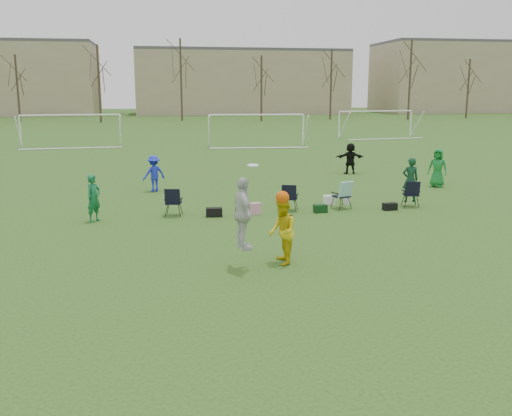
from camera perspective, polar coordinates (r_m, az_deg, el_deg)
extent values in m
plane|color=#284B17|center=(12.74, 6.93, -7.69)|extent=(260.00, 260.00, 0.00)
imported|color=#126537|center=(19.26, -15.92, 0.95)|extent=(0.64, 0.68, 1.55)
imported|color=#1B2ACB|center=(24.55, -10.18, 3.42)|extent=(1.14, 0.94, 1.53)
imported|color=#14752C|center=(26.56, 17.71, 3.85)|extent=(0.99, 0.94, 1.70)
imported|color=black|center=(29.81, 9.41, 4.92)|extent=(1.51, 0.60, 1.59)
imported|color=silver|center=(13.42, -1.30, -0.58)|extent=(0.60, 1.07, 1.73)
imported|color=yellow|center=(13.98, 2.64, -2.37)|extent=(0.64, 0.81, 1.64)
sphere|color=#DF550B|center=(13.80, 2.67, 1.05)|extent=(0.33, 0.33, 0.33)
cylinder|color=white|center=(13.21, -0.31, 4.29)|extent=(0.27, 0.27, 0.05)
imported|color=#103B22|center=(21.80, 15.18, 2.73)|extent=(0.64, 0.46, 1.65)
cube|color=black|center=(19.42, -4.21, -0.42)|extent=(0.57, 0.34, 0.30)
cube|color=pink|center=(19.73, -0.04, -0.05)|extent=(0.39, 0.29, 0.40)
cube|color=black|center=(20.16, 6.45, -0.05)|extent=(0.47, 0.32, 0.28)
cube|color=white|center=(21.70, 7.31, 0.82)|extent=(0.47, 0.37, 0.32)
cylinder|color=silver|center=(21.79, 9.07, 0.78)|extent=(0.26, 0.26, 0.30)
cube|color=black|center=(20.98, 13.24, 0.15)|extent=(0.52, 0.31, 0.26)
cube|color=black|center=(19.68, -8.26, 0.63)|extent=(0.69, 0.69, 0.96)
cube|color=black|center=(20.32, 3.38, 1.07)|extent=(0.76, 0.76, 0.96)
cube|color=black|center=(20.92, 8.53, 1.27)|extent=(0.77, 0.77, 0.96)
cube|color=black|center=(21.79, 15.22, 1.40)|extent=(0.71, 0.71, 0.96)
cylinder|color=white|center=(46.40, -22.50, 7.06)|extent=(0.12, 0.12, 2.40)
cylinder|color=white|center=(46.01, -13.39, 7.59)|extent=(0.12, 0.12, 2.40)
cylinder|color=white|center=(46.00, -18.06, 8.84)|extent=(7.28, 0.76, 0.12)
cylinder|color=white|center=(44.03, -4.72, 7.70)|extent=(0.12, 0.12, 2.40)
cylinder|color=white|center=(44.77, 4.75, 7.76)|extent=(0.12, 0.12, 2.40)
cylinder|color=white|center=(44.18, 0.06, 9.31)|extent=(7.29, 0.63, 0.12)
cylinder|color=white|center=(51.60, 8.31, 8.19)|extent=(0.12, 0.12, 2.40)
cylinder|color=white|center=(55.18, 15.21, 8.12)|extent=(0.12, 0.12, 2.40)
cylinder|color=white|center=(53.24, 11.93, 9.46)|extent=(7.25, 1.13, 0.12)
cylinder|color=#382B21|center=(85.03, -22.74, 10.96)|extent=(0.28, 0.28, 9.00)
cylinder|color=#382B21|center=(80.36, -15.43, 11.88)|extent=(0.28, 0.28, 10.20)
cylinder|color=#382B21|center=(83.09, -7.50, 12.58)|extent=(0.28, 0.28, 11.40)
cylinder|color=#382B21|center=(81.31, 0.55, 11.85)|extent=(0.28, 0.28, 9.00)
cylinder|color=#382B21|center=(86.84, 7.51, 12.14)|extent=(0.28, 0.28, 10.20)
cylinder|color=#382B21|center=(87.96, 15.13, 12.23)|extent=(0.28, 0.28, 11.40)
cylinder|color=#382B21|center=(95.64, 20.44, 11.11)|extent=(0.28, 0.28, 9.00)
cube|color=tan|center=(108.62, -1.57, 12.32)|extent=(38.00, 16.00, 11.00)
cube|color=tan|center=(122.42, 19.25, 12.09)|extent=(30.00, 16.00, 13.00)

